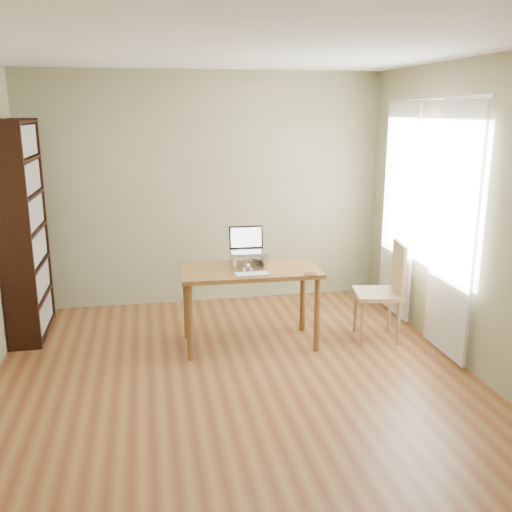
% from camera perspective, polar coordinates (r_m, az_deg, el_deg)
% --- Properties ---
extents(room, '(4.04, 4.54, 2.64)m').
position_cam_1_polar(room, '(4.30, -1.44, 2.66)').
color(room, brown).
rests_on(room, ground).
extents(bookshelf, '(0.30, 0.90, 2.10)m').
position_cam_1_polar(bookshelf, '(5.92, -22.17, 2.36)').
color(bookshelf, black).
rests_on(bookshelf, ground).
extents(curtains, '(0.03, 1.90, 2.25)m').
position_cam_1_polar(curtains, '(5.67, 16.40, 3.59)').
color(curtains, white).
rests_on(curtains, ground).
extents(desk, '(1.30, 0.67, 0.75)m').
position_cam_1_polar(desk, '(5.31, -0.61, -2.41)').
color(desk, brown).
rests_on(desk, ground).
extents(laptop_stand, '(0.32, 0.25, 0.13)m').
position_cam_1_polar(laptop_stand, '(5.33, -0.78, -0.19)').
color(laptop_stand, silver).
rests_on(laptop_stand, desk).
extents(laptop, '(0.33, 0.27, 0.23)m').
position_cam_1_polar(laptop, '(5.36, -0.89, 1.07)').
color(laptop, silver).
rests_on(laptop, laptop_stand).
extents(keyboard, '(0.31, 0.13, 0.02)m').
position_cam_1_polar(keyboard, '(5.06, -0.43, -1.85)').
color(keyboard, silver).
rests_on(keyboard, desk).
extents(coaster, '(0.11, 0.11, 0.01)m').
position_cam_1_polar(coaster, '(5.12, 5.44, -1.82)').
color(coaster, brown).
rests_on(coaster, desk).
extents(cat, '(0.23, 0.47, 0.13)m').
position_cam_1_polar(cat, '(5.36, -0.98, -0.38)').
color(cat, '#3F3931').
rests_on(cat, desk).
extents(chair, '(0.49, 0.49, 0.96)m').
position_cam_1_polar(chair, '(5.64, 12.78, -3.04)').
color(chair, tan).
rests_on(chair, ground).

